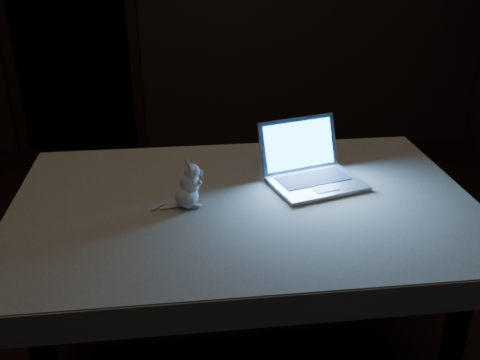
{
  "coord_description": "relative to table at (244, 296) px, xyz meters",
  "views": [
    {
      "loc": [
        -0.09,
        -1.85,
        1.74
      ],
      "look_at": [
        0.04,
        -0.13,
        0.91
      ],
      "focal_mm": 40.0,
      "sensor_mm": 36.0,
      "label": 1
    }
  ],
  "objects": [
    {
      "name": "floor",
      "position": [
        -0.05,
        0.15,
        -0.42
      ],
      "size": [
        5.0,
        5.0,
        0.0
      ],
      "primitive_type": "plane",
      "color": "black",
      "rests_on": "ground"
    },
    {
      "name": "table",
      "position": [
        0.0,
        0.0,
        0.0
      ],
      "size": [
        1.6,
        1.07,
        0.83
      ],
      "primitive_type": null,
      "rotation": [
        0.0,
        0.0,
        0.05
      ],
      "color": "black",
      "rests_on": "floor"
    },
    {
      "name": "doorway",
      "position": [
        -1.15,
        2.65,
        0.65
      ],
      "size": [
        1.06,
        0.36,
        2.13
      ],
      "primitive_type": null,
      "color": "black",
      "rests_on": "back_wall"
    },
    {
      "name": "laptop",
      "position": [
        0.28,
        0.1,
        0.54
      ],
      "size": [
        0.41,
        0.38,
        0.23
      ],
      "primitive_type": null,
      "rotation": [
        0.0,
        0.0,
        0.32
      ],
      "color": "#B0B0B4",
      "rests_on": "tablecloth"
    },
    {
      "name": "plush_mouse",
      "position": [
        -0.21,
        -0.03,
        0.51
      ],
      "size": [
        0.13,
        0.13,
        0.17
      ],
      "primitive_type": null,
      "rotation": [
        0.0,
        0.0,
        -0.03
      ],
      "color": "silver",
      "rests_on": "tablecloth"
    },
    {
      "name": "tablecloth",
      "position": [
        0.01,
        0.04,
        0.37
      ],
      "size": [
        1.87,
        1.46,
        0.1
      ],
      "primitive_type": null,
      "rotation": [
        0.0,
        0.0,
        0.23
      ],
      "color": "#B9B098",
      "rests_on": "table"
    }
  ]
}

